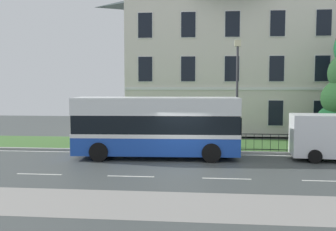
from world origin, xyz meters
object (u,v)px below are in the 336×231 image
object	(u,v)px
litter_bin	(148,137)
street_lamp_post	(237,86)
georgian_townhouse	(229,54)
single_decker_bus	(157,126)

from	to	relation	value
litter_bin	street_lamp_post	bearing A→B (deg)	2.24
georgian_townhouse	litter_bin	world-z (taller)	georgian_townhouse
georgian_townhouse	single_decker_bus	bearing A→B (deg)	-109.90
litter_bin	single_decker_bus	bearing A→B (deg)	-72.56
georgian_townhouse	litter_bin	distance (m)	12.13
georgian_townhouse	street_lamp_post	world-z (taller)	georgian_townhouse
single_decker_bus	street_lamp_post	distance (m)	5.67
single_decker_bus	litter_bin	bearing A→B (deg)	104.61
georgian_townhouse	litter_bin	size ratio (longest dim) A/B	14.09
georgian_townhouse	single_decker_bus	world-z (taller)	georgian_townhouse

